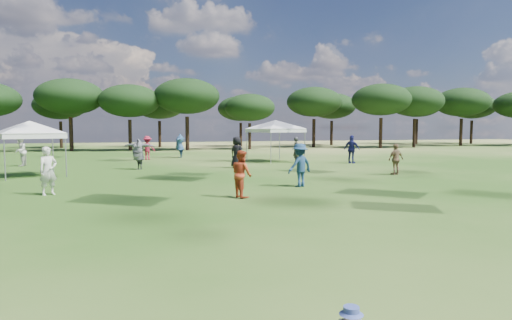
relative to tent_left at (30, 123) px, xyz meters
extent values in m
cylinder|color=black|center=(-1.42, 24.17, -0.87)|extent=(0.40, 0.40, 3.46)
ellipsoid|color=black|center=(-1.42, 24.17, 2.94)|extent=(6.73, 6.73, 3.63)
cylinder|color=black|center=(4.40, 22.99, -1.00)|extent=(0.37, 0.37, 3.21)
ellipsoid|color=black|center=(4.40, 22.99, 2.53)|extent=(6.24, 6.24, 3.36)
cylinder|color=black|center=(10.23, 22.54, -0.83)|extent=(0.41, 0.41, 3.56)
ellipsoid|color=black|center=(10.23, 22.54, 3.09)|extent=(6.91, 6.91, 3.73)
cylinder|color=black|center=(17.17, 22.87, -1.16)|extent=(0.33, 0.33, 2.88)
ellipsoid|color=black|center=(17.17, 22.87, 2.00)|extent=(5.60, 5.60, 3.02)
cylinder|color=black|center=(25.93, 25.34, -0.88)|extent=(0.39, 0.39, 3.44)
ellipsoid|color=black|center=(25.93, 25.34, 2.90)|extent=(6.69, 6.69, 3.60)
cylinder|color=black|center=(32.74, 21.41, -0.84)|extent=(0.40, 0.40, 3.53)
ellipsoid|color=black|center=(32.74, 21.41, 3.05)|extent=(6.86, 6.86, 3.70)
cylinder|color=black|center=(37.62, 21.82, -0.87)|extent=(0.40, 0.40, 3.47)
ellipsoid|color=black|center=(37.62, 21.82, 2.94)|extent=(6.74, 6.74, 3.63)
cylinder|color=black|center=(46.20, 23.82, -0.82)|extent=(0.41, 0.41, 3.57)
ellipsoid|color=black|center=(46.20, 23.82, 3.11)|extent=(6.94, 6.94, 3.74)
cylinder|color=black|center=(-3.55, 31.67, -1.05)|extent=(0.36, 0.36, 3.11)
ellipsoid|color=black|center=(-3.55, 31.67, 2.38)|extent=(6.05, 6.05, 3.26)
cylinder|color=black|center=(7.80, 30.88, -1.01)|extent=(0.37, 0.37, 3.20)
ellipsoid|color=black|center=(7.80, 30.88, 2.51)|extent=(6.21, 6.21, 3.35)
cylinder|color=black|center=(17.80, 29.70, -1.11)|extent=(0.34, 0.34, 2.99)
ellipsoid|color=black|center=(17.80, 29.70, 2.18)|extent=(5.81, 5.81, 3.13)
cylinder|color=black|center=(30.59, 30.11, -0.95)|extent=(0.38, 0.38, 3.31)
ellipsoid|color=black|center=(30.59, 30.11, 2.69)|extent=(6.43, 6.43, 3.47)
cylinder|color=black|center=(44.28, 30.48, -0.79)|extent=(0.42, 0.42, 3.64)
ellipsoid|color=black|center=(44.28, 30.48, 3.21)|extent=(7.06, 7.06, 3.81)
cylinder|color=black|center=(53.37, 29.87, -0.88)|extent=(0.40, 0.40, 3.46)
ellipsoid|color=black|center=(53.37, 29.87, 2.93)|extent=(6.72, 6.72, 3.62)
cylinder|color=gray|center=(-0.70, -1.69, -1.58)|extent=(0.06, 0.06, 2.06)
cylinder|color=gray|center=(1.69, -0.70, -1.58)|extent=(0.06, 0.06, 2.06)
cylinder|color=gray|center=(0.70, 1.69, -1.58)|extent=(0.06, 0.06, 2.06)
cube|color=silver|center=(0.00, 0.00, -0.60)|extent=(3.59, 3.59, 0.25)
pyramid|color=silver|center=(0.00, 0.00, 0.13)|extent=(5.18, 5.18, 0.60)
cylinder|color=gray|center=(13.53, 3.67, -1.48)|extent=(0.06, 0.06, 2.25)
cylinder|color=gray|center=(16.30, 4.58, -1.48)|extent=(0.06, 0.06, 2.25)
cylinder|color=gray|center=(12.62, 6.44, -1.48)|extent=(0.06, 0.06, 2.25)
cylinder|color=gray|center=(15.39, 7.35, -1.48)|extent=(0.06, 0.06, 2.25)
cube|color=silver|center=(14.46, 5.51, -0.41)|extent=(3.89, 3.89, 0.25)
pyramid|color=silver|center=(14.46, 5.51, 0.32)|extent=(5.95, 5.95, 0.60)
sphere|color=#E0B293|center=(7.14, -19.22, -2.17)|extent=(0.15, 0.15, 0.15)
cone|color=#5063BB|center=(7.14, -19.22, -2.14)|extent=(0.26, 0.26, 0.03)
cylinder|color=#5063BB|center=(7.14, -19.22, -2.10)|extent=(0.17, 0.17, 0.07)
imported|color=navy|center=(8.33, 11.31, -1.65)|extent=(1.36, 2.44, 1.92)
imported|color=beige|center=(-1.96, 6.31, -1.66)|extent=(0.80, 0.98, 1.89)
imported|color=navy|center=(11.39, -6.97, -1.72)|extent=(1.30, 1.02, 1.77)
imported|color=#8F6C4E|center=(17.73, -4.16, -1.81)|extent=(0.99, 0.56, 1.59)
imported|color=beige|center=(1.96, -6.57, -1.74)|extent=(0.76, 0.70, 1.73)
imported|color=maroon|center=(5.79, 9.60, -1.71)|extent=(1.28, 0.92, 1.78)
imported|color=black|center=(10.74, 1.55, -1.67)|extent=(1.02, 1.09, 1.87)
imported|color=#515156|center=(5.10, 2.17, -1.72)|extent=(2.03, 1.87, 1.77)
imported|color=#A7391B|center=(8.47, -8.95, -1.79)|extent=(0.80, 0.93, 1.64)
imported|color=navy|center=(18.92, 2.70, -1.66)|extent=(1.04, 1.16, 1.89)
imported|color=#27292C|center=(15.50, 4.08, -1.72)|extent=(0.45, 0.66, 1.77)
camera|label=1|loc=(5.01, -23.13, -0.20)|focal=30.00mm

